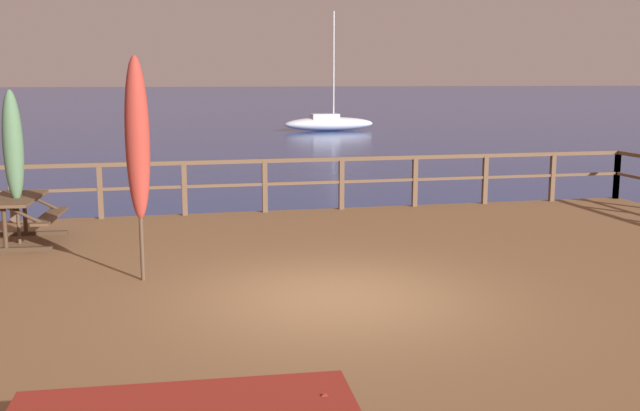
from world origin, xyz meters
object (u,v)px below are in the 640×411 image
at_px(patio_umbrella_tall_mid_left, 13,147).
at_px(patio_umbrella_tall_back_left, 137,140).
at_px(sailboat_distant, 329,123).
at_px(picnic_table_back_right, 15,210).

height_order(patio_umbrella_tall_mid_left, patio_umbrella_tall_back_left, patio_umbrella_tall_back_left).
bearing_deg(patio_umbrella_tall_back_left, sailboat_distant, 73.13).
distance_m(picnic_table_back_right, patio_umbrella_tall_back_left, 3.76).
bearing_deg(picnic_table_back_right, patio_umbrella_tall_back_left, -53.71).
xyz_separation_m(patio_umbrella_tall_mid_left, sailboat_distant, (13.54, 35.24, -1.84)).
distance_m(patio_umbrella_tall_mid_left, patio_umbrella_tall_back_left, 3.44).
distance_m(picnic_table_back_right, sailboat_distant, 37.72).
xyz_separation_m(picnic_table_back_right, patio_umbrella_tall_mid_left, (0.06, -0.06, 1.05)).
xyz_separation_m(patio_umbrella_tall_mid_left, patio_umbrella_tall_back_left, (2.02, -2.77, 0.30)).
relative_size(patio_umbrella_tall_mid_left, patio_umbrella_tall_back_left, 0.84).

